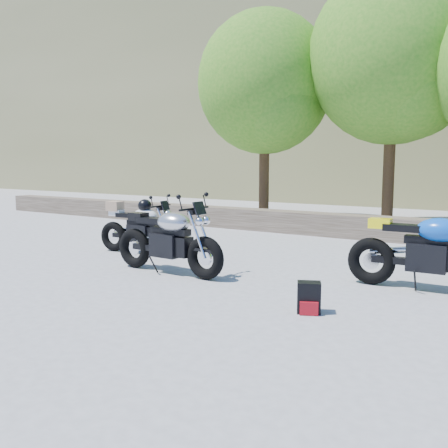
{
  "coord_description": "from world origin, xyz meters",
  "views": [
    {
      "loc": [
        4.15,
        -5.08,
        1.67
      ],
      "look_at": [
        0.2,
        1.0,
        0.75
      ],
      "focal_mm": 40.0,
      "sensor_mm": 36.0,
      "label": 1
    }
  ],
  "objects_px": {
    "blue_bike": "(430,252)",
    "white_bike": "(140,227)",
    "backpack": "(309,298)",
    "silver_bike": "(169,241)"
  },
  "relations": [
    {
      "from": "blue_bike",
      "to": "white_bike",
      "type": "bearing_deg",
      "value": 177.79
    },
    {
      "from": "backpack",
      "to": "blue_bike",
      "type": "bearing_deg",
      "value": 36.61
    },
    {
      "from": "silver_bike",
      "to": "backpack",
      "type": "height_order",
      "value": "silver_bike"
    },
    {
      "from": "silver_bike",
      "to": "blue_bike",
      "type": "height_order",
      "value": "blue_bike"
    },
    {
      "from": "white_bike",
      "to": "blue_bike",
      "type": "distance_m",
      "value": 4.9
    },
    {
      "from": "silver_bike",
      "to": "blue_bike",
      "type": "xyz_separation_m",
      "value": [
        3.47,
        1.02,
        0.02
      ]
    },
    {
      "from": "white_bike",
      "to": "backpack",
      "type": "relative_size",
      "value": 5.18
    },
    {
      "from": "backpack",
      "to": "white_bike",
      "type": "bearing_deg",
      "value": 132.7
    },
    {
      "from": "silver_bike",
      "to": "white_bike",
      "type": "bearing_deg",
      "value": 148.85
    },
    {
      "from": "silver_bike",
      "to": "blue_bike",
      "type": "bearing_deg",
      "value": 18.68
    }
  ]
}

